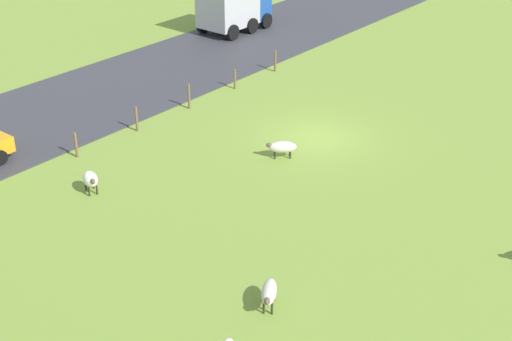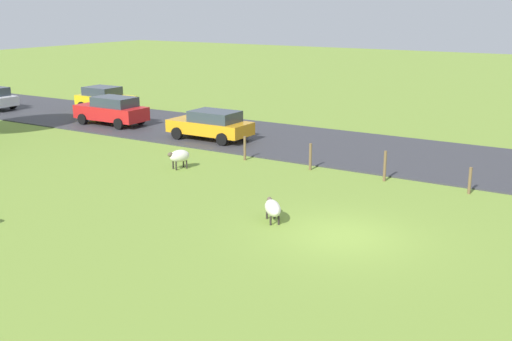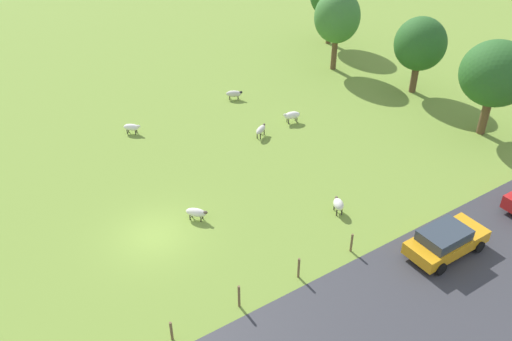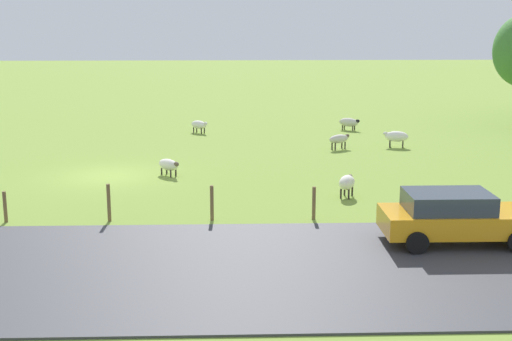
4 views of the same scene
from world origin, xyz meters
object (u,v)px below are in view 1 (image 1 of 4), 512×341
Objects in this scene: sheep_3 at (282,147)px; truck_0 at (233,4)px; sheep_1 at (269,292)px; sheep_5 at (90,179)px.

truck_0 is (13.31, -12.34, 1.32)m from sheep_3.
sheep_1 is at bearing 125.14° from sheep_3.
truck_0 reaches higher than sheep_3.
sheep_1 is 1.16× the size of sheep_5.
sheep_1 is 9.93m from sheep_3.
sheep_1 is at bearing 173.17° from sheep_5.
sheep_1 is 9.62m from sheep_5.
truck_0 is (9.47, -19.32, 1.23)m from sheep_5.
sheep_1 is 27.97m from truck_0.
truck_0 is at bearing -63.89° from sheep_5.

